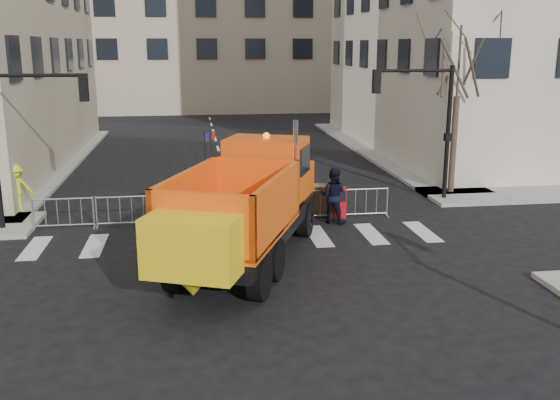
{
  "coord_description": "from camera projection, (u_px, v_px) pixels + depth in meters",
  "views": [
    {
      "loc": [
        -1.52,
        -13.87,
        6.16
      ],
      "look_at": [
        0.79,
        2.5,
        2.03
      ],
      "focal_mm": 40.0,
      "sensor_mm": 36.0,
      "label": 1
    }
  ],
  "objects": [
    {
      "name": "ground",
      "position": [
        262.0,
        308.0,
        15.02
      ],
      "size": [
        120.0,
        120.0,
        0.0
      ],
      "primitive_type": "plane",
      "color": "black",
      "rests_on": "ground"
    },
    {
      "name": "sidewalk_back",
      "position": [
        236.0,
        213.0,
        23.17
      ],
      "size": [
        64.0,
        5.0,
        0.15
      ],
      "primitive_type": "cube",
      "color": "gray",
      "rests_on": "ground"
    },
    {
      "name": "traffic_light_right",
      "position": [
        448.0,
        135.0,
        24.65
      ],
      "size": [
        0.18,
        0.18,
        5.4
      ],
      "primitive_type": "cylinder",
      "color": "black",
      "rests_on": "ground"
    },
    {
      "name": "crowd_barriers",
      "position": [
        217.0,
        208.0,
        22.09
      ],
      "size": [
        12.6,
        0.6,
        1.1
      ],
      "primitive_type": null,
      "color": "#9EA0A5",
      "rests_on": "ground"
    },
    {
      "name": "street_tree",
      "position": [
        456.0,
        105.0,
        25.45
      ],
      "size": [
        3.0,
        3.0,
        7.5
      ],
      "primitive_type": null,
      "color": "#382B21",
      "rests_on": "ground"
    },
    {
      "name": "plow_truck",
      "position": [
        246.0,
        203.0,
        17.69
      ],
      "size": [
        6.44,
        10.62,
        4.02
      ],
      "rotation": [
        0.0,
        0.0,
        1.18
      ],
      "color": "black",
      "rests_on": "ground"
    },
    {
      "name": "cop_a",
      "position": [
        297.0,
        202.0,
        21.83
      ],
      "size": [
        0.6,
        0.41,
        1.59
      ],
      "primitive_type": "imported",
      "rotation": [
        0.0,
        0.0,
        3.2
      ],
      "color": "black",
      "rests_on": "ground"
    },
    {
      "name": "cop_b",
      "position": [
        333.0,
        196.0,
        21.96
      ],
      "size": [
        1.2,
        1.11,
        1.98
      ],
      "primitive_type": "imported",
      "rotation": [
        0.0,
        0.0,
        2.66
      ],
      "color": "black",
      "rests_on": "ground"
    },
    {
      "name": "cop_c",
      "position": [
        266.0,
        200.0,
        21.65
      ],
      "size": [
        0.95,
        1.17,
        1.86
      ],
      "primitive_type": "imported",
      "rotation": [
        0.0,
        0.0,
        4.17
      ],
      "color": "black",
      "rests_on": "ground"
    },
    {
      "name": "worker",
      "position": [
        16.0,
        188.0,
        22.98
      ],
      "size": [
        1.31,
        1.11,
        1.77
      ],
      "primitive_type": "imported",
      "rotation": [
        0.0,
        0.0,
        0.48
      ],
      "color": "#D9F61D",
      "rests_on": "sidewalk_back"
    },
    {
      "name": "newspaper_box",
      "position": [
        339.0,
        202.0,
        22.2
      ],
      "size": [
        0.49,
        0.45,
        1.1
      ],
      "primitive_type": "cube",
      "rotation": [
        0.0,
        0.0,
        -0.11
      ],
      "color": "#B50D0F",
      "rests_on": "sidewalk_back"
    }
  ]
}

